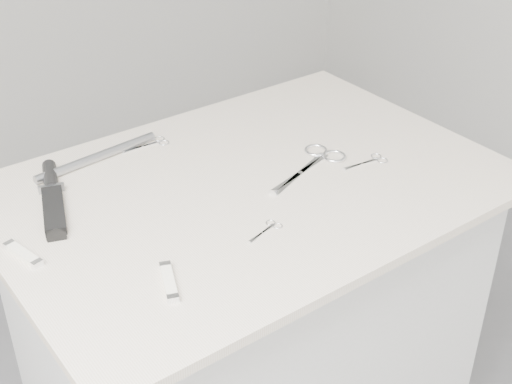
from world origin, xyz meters
TOP-DOWN VIEW (x-y plane):
  - plinth at (0.00, 0.00)m, footprint 0.90×0.60m
  - display_board at (0.00, 0.00)m, footprint 1.00×0.70m
  - large_shears at (0.16, -0.01)m, footprint 0.22×0.12m
  - embroidery_scissors_a at (0.26, -0.08)m, footprint 0.10×0.04m
  - embroidery_scissors_b at (-0.08, 0.26)m, footprint 0.11×0.05m
  - tiny_scissors at (-0.07, -0.15)m, footprint 0.08×0.04m
  - sheathed_knife at (-0.34, 0.18)m, footprint 0.12×0.25m
  - pocket_knife_a at (-0.45, 0.03)m, footprint 0.04×0.10m
  - pocket_knife_b at (-0.29, -0.18)m, footprint 0.06×0.10m
  - metal_rail at (-0.21, 0.26)m, footprint 0.28×0.05m

SIDE VIEW (x-z plane):
  - plinth at x=0.00m, z-range 0.00..0.90m
  - display_board at x=0.00m, z-range 0.90..0.92m
  - tiny_scissors at x=-0.07m, z-range 0.92..0.92m
  - embroidery_scissors_a at x=0.26m, z-range 0.92..0.92m
  - embroidery_scissors_b at x=-0.08m, z-range 0.92..0.92m
  - large_shears at x=0.16m, z-range 0.92..0.93m
  - pocket_knife_a at x=-0.45m, z-range 0.92..0.93m
  - pocket_knife_b at x=-0.29m, z-range 0.92..0.93m
  - sheathed_knife at x=-0.34m, z-range 0.91..0.95m
  - metal_rail at x=-0.21m, z-range 0.92..0.94m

